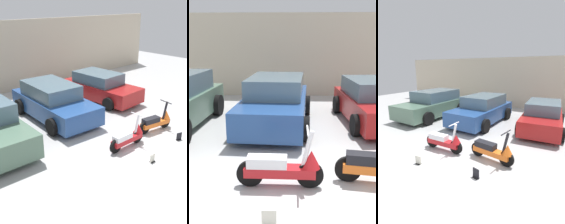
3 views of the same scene
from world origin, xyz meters
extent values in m
plane|color=#B2B2B2|center=(0.00, 0.00, 0.00)|extent=(28.00, 28.00, 0.00)
cube|color=beige|center=(0.00, 8.69, 1.74)|extent=(19.60, 0.12, 3.48)
cylinder|color=black|center=(0.03, 0.75, 0.23)|extent=(0.46, 0.09, 0.46)
cylinder|color=black|center=(-0.98, 0.77, 0.23)|extent=(0.46, 0.09, 0.46)
cube|color=#B2191E|center=(-0.47, 0.76, 0.28)|extent=(1.19, 0.30, 0.16)
cube|color=white|center=(-0.69, 0.76, 0.45)|extent=(0.67, 0.28, 0.18)
cylinder|color=white|center=(-0.02, 0.75, 0.69)|extent=(0.21, 0.08, 0.65)
cylinder|color=white|center=(-0.02, 0.75, 1.01)|extent=(0.04, 0.53, 0.03)
cone|color=#B2191E|center=(0.05, 0.75, 0.51)|extent=(0.31, 0.31, 0.30)
cylinder|color=black|center=(1.70, 0.82, 0.23)|extent=(0.46, 0.15, 0.45)
cylinder|color=black|center=(0.71, 0.99, 0.23)|extent=(0.46, 0.15, 0.45)
cube|color=orange|center=(1.20, 0.90, 0.28)|extent=(1.22, 0.47, 0.16)
cube|color=black|center=(0.99, 0.94, 0.45)|extent=(0.70, 0.37, 0.18)
cylinder|color=black|center=(1.65, 0.82, 0.68)|extent=(0.22, 0.11, 0.64)
cylinder|color=black|center=(1.65, 0.82, 1.01)|extent=(0.12, 0.52, 0.03)
cone|color=orange|center=(1.72, 0.81, 0.51)|extent=(0.35, 0.35, 0.30)
cylinder|color=black|center=(-2.83, 2.57, 0.34)|extent=(0.26, 0.68, 0.67)
cube|color=navy|center=(-0.75, 4.28, 0.51)|extent=(1.96, 4.18, 0.68)
cube|color=slate|center=(-0.73, 4.52, 1.12)|extent=(1.64, 2.38, 0.53)
cylinder|color=black|center=(0.05, 2.96, 0.31)|extent=(0.25, 0.63, 0.62)
cylinder|color=black|center=(-1.71, 3.08, 0.31)|extent=(0.25, 0.63, 0.62)
cylinder|color=black|center=(0.21, 5.48, 0.31)|extent=(0.25, 0.63, 0.62)
cylinder|color=black|center=(-1.55, 5.60, 0.31)|extent=(0.25, 0.63, 0.62)
cube|color=maroon|center=(2.12, 4.60, 0.47)|extent=(1.76, 3.83, 0.62)
cube|color=slate|center=(2.11, 4.82, 1.03)|extent=(1.49, 2.17, 0.49)
cylinder|color=black|center=(2.99, 3.48, 0.29)|extent=(0.23, 0.58, 0.57)
cylinder|color=black|center=(1.37, 3.39, 0.29)|extent=(0.23, 0.58, 0.57)
cylinder|color=black|center=(2.86, 5.80, 0.29)|extent=(0.23, 0.58, 0.57)
cylinder|color=black|center=(1.25, 5.71, 0.29)|extent=(0.23, 0.58, 0.57)
cube|color=black|center=(-0.57, -0.31, 0.01)|extent=(0.17, 0.13, 0.01)
cube|color=silver|center=(-0.57, -0.31, 0.13)|extent=(0.20, 0.04, 0.26)
cube|color=black|center=(1.20, -0.09, 0.01)|extent=(0.19, 0.16, 0.01)
cube|color=black|center=(1.20, -0.09, 0.13)|extent=(0.20, 0.09, 0.26)
camera|label=1|loc=(-6.58, -4.33, 4.39)|focal=45.00mm
camera|label=2|loc=(-0.29, -3.54, 2.44)|focal=45.00mm
camera|label=3|loc=(3.01, -3.56, 2.70)|focal=28.00mm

